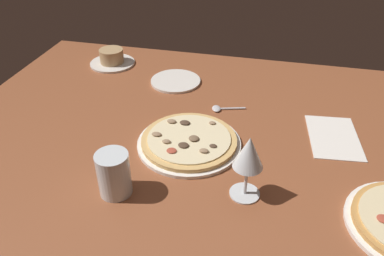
{
  "coord_description": "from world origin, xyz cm",
  "views": [
    {
      "loc": [
        20.49,
        -92.24,
        69.47
      ],
      "look_at": [
        -0.13,
        -4.14,
        7.0
      ],
      "focal_mm": 35.56,
      "sensor_mm": 36.0,
      "label": 1
    }
  ],
  "objects_px": {
    "wine_glass_far": "(249,155)",
    "spoon": "(221,109)",
    "water_glass": "(114,176)",
    "ramekin_on_saucer": "(112,58)",
    "pizza_main": "(188,141)",
    "paper_menu": "(334,137)",
    "side_plate": "(176,81)"
  },
  "relations": [
    {
      "from": "ramekin_on_saucer",
      "to": "paper_menu",
      "type": "distance_m",
      "value": 0.89
    },
    {
      "from": "side_plate",
      "to": "spoon",
      "type": "height_order",
      "value": "spoon"
    },
    {
      "from": "pizza_main",
      "to": "water_glass",
      "type": "xyz_separation_m",
      "value": [
        -0.13,
        -0.22,
        0.04
      ]
    },
    {
      "from": "paper_menu",
      "to": "spoon",
      "type": "bearing_deg",
      "value": 161.7
    },
    {
      "from": "pizza_main",
      "to": "wine_glass_far",
      "type": "relative_size",
      "value": 1.75
    },
    {
      "from": "wine_glass_far",
      "to": "ramekin_on_saucer",
      "type": "bearing_deg",
      "value": 134.47
    },
    {
      "from": "pizza_main",
      "to": "wine_glass_far",
      "type": "bearing_deg",
      "value": -41.92
    },
    {
      "from": "ramekin_on_saucer",
      "to": "wine_glass_far",
      "type": "bearing_deg",
      "value": -45.53
    },
    {
      "from": "water_glass",
      "to": "side_plate",
      "type": "distance_m",
      "value": 0.58
    },
    {
      "from": "pizza_main",
      "to": "paper_menu",
      "type": "height_order",
      "value": "pizza_main"
    },
    {
      "from": "side_plate",
      "to": "paper_menu",
      "type": "relative_size",
      "value": 0.84
    },
    {
      "from": "wine_glass_far",
      "to": "paper_menu",
      "type": "relative_size",
      "value": 0.78
    },
    {
      "from": "ramekin_on_saucer",
      "to": "wine_glass_far",
      "type": "xyz_separation_m",
      "value": [
        0.6,
        -0.61,
        0.1
      ]
    },
    {
      "from": "wine_glass_far",
      "to": "pizza_main",
      "type": "bearing_deg",
      "value": 138.08
    },
    {
      "from": "pizza_main",
      "to": "side_plate",
      "type": "bearing_deg",
      "value": 110.54
    },
    {
      "from": "wine_glass_far",
      "to": "side_plate",
      "type": "relative_size",
      "value": 0.93
    },
    {
      "from": "ramekin_on_saucer",
      "to": "water_glass",
      "type": "bearing_deg",
      "value": -66.32
    },
    {
      "from": "pizza_main",
      "to": "ramekin_on_saucer",
      "type": "relative_size",
      "value": 1.67
    },
    {
      "from": "paper_menu",
      "to": "water_glass",
      "type": "bearing_deg",
      "value": -152.18
    },
    {
      "from": "paper_menu",
      "to": "ramekin_on_saucer",
      "type": "bearing_deg",
      "value": 152.99
    },
    {
      "from": "wine_glass_far",
      "to": "spoon",
      "type": "height_order",
      "value": "wine_glass_far"
    },
    {
      "from": "pizza_main",
      "to": "side_plate",
      "type": "height_order",
      "value": "pizza_main"
    },
    {
      "from": "ramekin_on_saucer",
      "to": "pizza_main",
      "type": "bearing_deg",
      "value": -46.94
    },
    {
      "from": "ramekin_on_saucer",
      "to": "spoon",
      "type": "height_order",
      "value": "ramekin_on_saucer"
    },
    {
      "from": "paper_menu",
      "to": "spoon",
      "type": "relative_size",
      "value": 1.94
    },
    {
      "from": "side_plate",
      "to": "water_glass",
      "type": "bearing_deg",
      "value": -89.14
    },
    {
      "from": "pizza_main",
      "to": "water_glass",
      "type": "bearing_deg",
      "value": -119.35
    },
    {
      "from": "wine_glass_far",
      "to": "paper_menu",
      "type": "xyz_separation_m",
      "value": [
        0.23,
        0.29,
        -0.12
      ]
    },
    {
      "from": "pizza_main",
      "to": "spoon",
      "type": "distance_m",
      "value": 0.22
    },
    {
      "from": "ramekin_on_saucer",
      "to": "side_plate",
      "type": "relative_size",
      "value": 0.97
    },
    {
      "from": "water_glass",
      "to": "wine_glass_far",
      "type": "bearing_deg",
      "value": 11.54
    },
    {
      "from": "water_glass",
      "to": "ramekin_on_saucer",
      "type": "bearing_deg",
      "value": 113.68
    }
  ]
}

